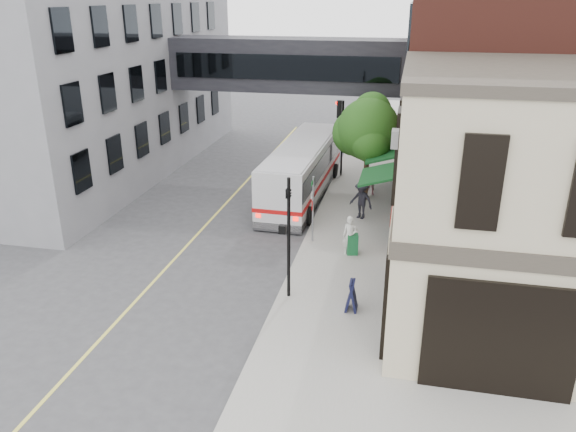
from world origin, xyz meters
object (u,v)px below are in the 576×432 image
at_px(pedestrian_c, 361,200).
at_px(sandwich_board, 352,296).
at_px(bus, 302,168).
at_px(newspaper_box, 353,244).
at_px(pedestrian_b, 371,181).
at_px(pedestrian_a, 350,236).

bearing_deg(pedestrian_c, sandwich_board, -61.53).
relative_size(bus, newspaper_box, 12.17).
height_order(pedestrian_b, sandwich_board, pedestrian_b).
xyz_separation_m(pedestrian_b, pedestrian_c, (-0.21, -3.61, 0.17)).
bearing_deg(newspaper_box, bus, 106.09).
relative_size(bus, pedestrian_c, 5.79).
height_order(pedestrian_c, sandwich_board, pedestrian_c).
relative_size(pedestrian_a, newspaper_box, 1.87).
relative_size(pedestrian_a, pedestrian_b, 1.09).
bearing_deg(bus, sandwich_board, -71.10).
xyz_separation_m(bus, pedestrian_b, (3.68, 0.70, -0.71)).
height_order(bus, pedestrian_b, bus).
relative_size(pedestrian_a, pedestrian_c, 0.89).
bearing_deg(pedestrian_a, pedestrian_b, 81.27).
distance_m(pedestrian_b, sandwich_board, 12.30).
bearing_deg(newspaper_box, pedestrian_c, 80.35).
distance_m(pedestrian_c, sandwich_board, 8.70).
distance_m(pedestrian_a, pedestrian_b, 7.80).
bearing_deg(pedestrian_c, bus, 165.16).
height_order(pedestrian_a, pedestrian_c, pedestrian_c).
xyz_separation_m(bus, sandwich_board, (3.97, -11.59, -0.94)).
xyz_separation_m(pedestrian_c, newspaper_box, (0.05, -4.18, -0.49)).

